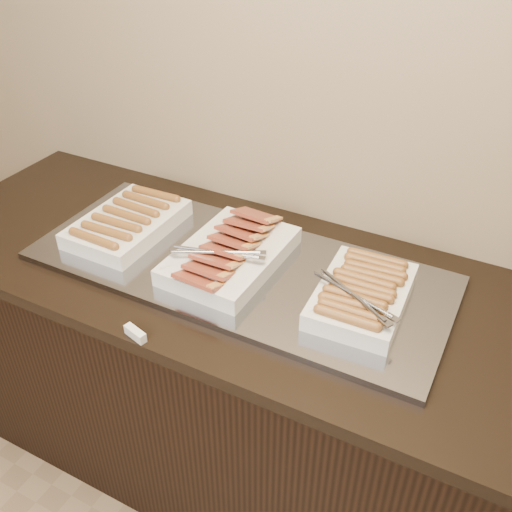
{
  "coord_description": "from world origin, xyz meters",
  "views": [
    {
      "loc": [
        0.66,
        0.99,
        1.88
      ],
      "look_at": [
        0.06,
        2.13,
        0.97
      ],
      "focal_mm": 40.0,
      "sensor_mm": 36.0,
      "label": 1
    }
  ],
  "objects": [
    {
      "name": "counter",
      "position": [
        0.0,
        2.13,
        0.45
      ],
      "size": [
        2.06,
        0.76,
        0.9
      ],
      "color": "black",
      "rests_on": "ground"
    },
    {
      "name": "label_holder",
      "position": [
        -0.08,
        1.77,
        0.91
      ],
      "size": [
        0.07,
        0.04,
        0.03
      ],
      "primitive_type": "cube",
      "rotation": [
        0.0,
        0.0,
        -0.26
      ],
      "color": "silver",
      "rests_on": "counter"
    },
    {
      "name": "dish_left",
      "position": [
        -0.38,
        2.13,
        0.95
      ],
      "size": [
        0.24,
        0.36,
        0.07
      ],
      "rotation": [
        0.0,
        0.0,
        -0.01
      ],
      "color": "silver",
      "rests_on": "warming_tray"
    },
    {
      "name": "dish_center",
      "position": [
        -0.02,
        2.13,
        0.95
      ],
      "size": [
        0.28,
        0.42,
        0.09
      ],
      "rotation": [
        0.0,
        0.0,
        -0.03
      ],
      "color": "silver",
      "rests_on": "warming_tray"
    },
    {
      "name": "dish_right",
      "position": [
        0.37,
        2.13,
        0.96
      ],
      "size": [
        0.27,
        0.34,
        0.08
      ],
      "rotation": [
        0.0,
        0.0,
        0.05
      ],
      "color": "silver",
      "rests_on": "warming_tray"
    },
    {
      "name": "warming_tray",
      "position": [
        0.0,
        2.13,
        0.91
      ],
      "size": [
        1.2,
        0.5,
        0.02
      ],
      "primitive_type": "cube",
      "color": "gray",
      "rests_on": "counter"
    }
  ]
}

